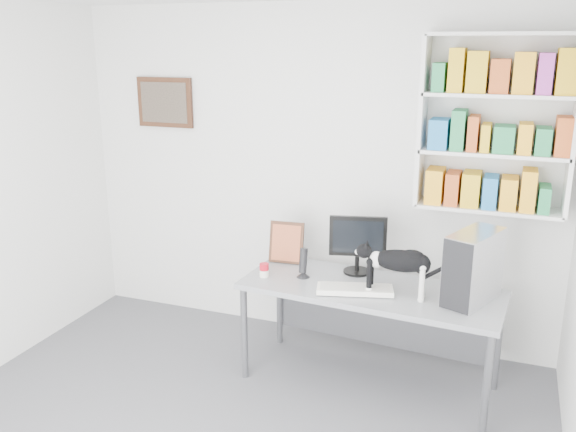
{
  "coord_description": "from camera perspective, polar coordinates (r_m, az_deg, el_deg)",
  "views": [
    {
      "loc": [
        1.53,
        -2.6,
        2.4
      ],
      "look_at": [
        -0.01,
        1.53,
        1.14
      ],
      "focal_mm": 38.0,
      "sensor_mm": 36.0,
      "label": 1
    }
  ],
  "objects": [
    {
      "name": "desk",
      "position": [
        4.47,
        7.57,
        -11.04
      ],
      "size": [
        1.85,
        0.83,
        0.75
      ],
      "primitive_type": "cube",
      "rotation": [
        0.0,
        0.0,
        -0.07
      ],
      "color": "gray",
      "rests_on": "room"
    },
    {
      "name": "leaning_print",
      "position": [
        4.69,
        -0.14,
        -2.42
      ],
      "size": [
        0.28,
        0.13,
        0.33
      ],
      "primitive_type": "cube",
      "rotation": [
        0.0,
        0.0,
        0.08
      ],
      "color": "#4D2C18",
      "rests_on": "desk"
    },
    {
      "name": "pc_tower",
      "position": [
        4.16,
        16.96,
        -4.58
      ],
      "size": [
        0.37,
        0.52,
        0.47
      ],
      "primitive_type": "cube",
      "rotation": [
        0.0,
        0.0,
        -0.38
      ],
      "color": "silver",
      "rests_on": "desk"
    },
    {
      "name": "room",
      "position": [
        3.19,
        -9.49,
        -3.41
      ],
      "size": [
        4.01,
        4.01,
        2.7
      ],
      "color": "#525257",
      "rests_on": "ground"
    },
    {
      "name": "wall_art",
      "position": [
        5.4,
        -11.44,
        10.38
      ],
      "size": [
        0.52,
        0.04,
        0.42
      ],
      "primitive_type": "cube",
      "color": "#4D2C18",
      "rests_on": "room"
    },
    {
      "name": "soup_can",
      "position": [
        4.45,
        -2.25,
        -5.08
      ],
      "size": [
        0.09,
        0.09,
        0.1
      ],
      "primitive_type": "cylinder",
      "rotation": [
        0.0,
        0.0,
        -0.32
      ],
      "color": "red",
      "rests_on": "desk"
    },
    {
      "name": "bookshelf",
      "position": [
        4.48,
        18.85,
        8.12
      ],
      "size": [
        1.03,
        0.28,
        1.24
      ],
      "primitive_type": "cube",
      "color": "silver",
      "rests_on": "room"
    },
    {
      "name": "monitor",
      "position": [
        4.49,
        6.53,
        -2.64
      ],
      "size": [
        0.45,
        0.29,
        0.44
      ],
      "primitive_type": "cube",
      "rotation": [
        0.0,
        0.0,
        0.24
      ],
      "color": "black",
      "rests_on": "desk"
    },
    {
      "name": "cat",
      "position": [
        4.12,
        10.29,
        -5.23
      ],
      "size": [
        0.57,
        0.17,
        0.35
      ],
      "primitive_type": null,
      "rotation": [
        0.0,
        0.0,
        0.04
      ],
      "color": "black",
      "rests_on": "desk"
    },
    {
      "name": "speaker",
      "position": [
        4.41,
        1.44,
        -4.36
      ],
      "size": [
        0.11,
        0.11,
        0.23
      ],
      "primitive_type": "cylinder",
      "rotation": [
        0.0,
        0.0,
        -0.13
      ],
      "color": "black",
      "rests_on": "desk"
    },
    {
      "name": "keyboard",
      "position": [
        4.22,
        6.27,
        -6.83
      ],
      "size": [
        0.55,
        0.33,
        0.04
      ],
      "primitive_type": "cube",
      "rotation": [
        0.0,
        0.0,
        0.26
      ],
      "color": "white",
      "rests_on": "desk"
    }
  ]
}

